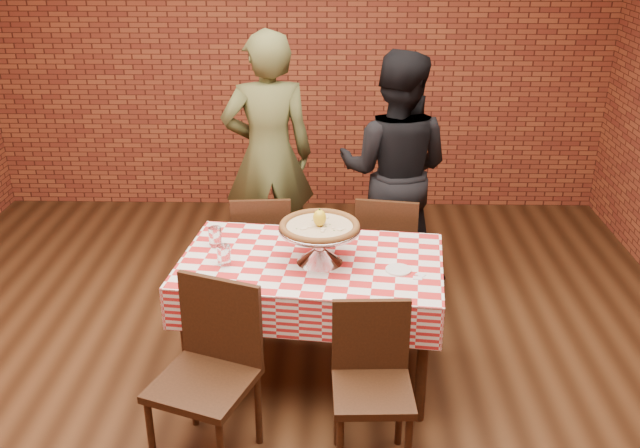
# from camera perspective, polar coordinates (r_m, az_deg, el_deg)

# --- Properties ---
(ground) EXTENTS (6.00, 6.00, 0.00)m
(ground) POSITION_cam_1_polar(r_m,az_deg,el_deg) (4.12, -3.78, -14.28)
(ground) COLOR black
(ground) RESTS_ON ground
(back_wall) EXTENTS (5.50, 0.00, 5.50)m
(back_wall) POSITION_cam_1_polar(r_m,az_deg,el_deg) (6.33, -1.85, 13.95)
(back_wall) COLOR maroon
(back_wall) RESTS_ON ground
(table) EXTENTS (1.53, 1.03, 0.75)m
(table) POSITION_cam_1_polar(r_m,az_deg,el_deg) (4.14, -0.69, -7.62)
(table) COLOR #371E0F
(table) RESTS_ON ground
(tablecloth) EXTENTS (1.57, 1.07, 0.25)m
(tablecloth) POSITION_cam_1_polar(r_m,az_deg,el_deg) (4.02, -0.71, -4.47)
(tablecloth) COLOR red
(tablecloth) RESTS_ON table
(pizza_stand) EXTENTS (0.61, 0.61, 0.21)m
(pizza_stand) POSITION_cam_1_polar(r_m,az_deg,el_deg) (3.89, -0.03, -1.71)
(pizza_stand) COLOR silver
(pizza_stand) RESTS_ON tablecloth
(pizza) EXTENTS (0.58, 0.58, 0.03)m
(pizza) POSITION_cam_1_polar(r_m,az_deg,el_deg) (3.84, -0.03, -0.24)
(pizza) COLOR #C9B892
(pizza) RESTS_ON pizza_stand
(lemon) EXTENTS (0.10, 0.10, 0.09)m
(lemon) POSITION_cam_1_polar(r_m,az_deg,el_deg) (3.82, -0.03, 0.49)
(lemon) COLOR yellow
(lemon) RESTS_ON pizza
(water_glass_left) EXTENTS (0.08, 0.08, 0.12)m
(water_glass_left) POSITION_cam_1_polar(r_m,az_deg,el_deg) (3.91, -7.79, -2.54)
(water_glass_left) COLOR white
(water_glass_left) RESTS_ON tablecloth
(water_glass_right) EXTENTS (0.08, 0.08, 0.12)m
(water_glass_right) POSITION_cam_1_polar(r_m,az_deg,el_deg) (4.13, -8.49, -1.04)
(water_glass_right) COLOR white
(water_glass_right) RESTS_ON tablecloth
(side_plate) EXTENTS (0.16, 0.16, 0.01)m
(side_plate) POSITION_cam_1_polar(r_m,az_deg,el_deg) (3.86, 6.37, -3.71)
(side_plate) COLOR white
(side_plate) RESTS_ON tablecloth
(sweetener_packet_a) EXTENTS (0.06, 0.04, 0.00)m
(sweetener_packet_a) POSITION_cam_1_polar(r_m,az_deg,el_deg) (3.79, 7.92, -4.37)
(sweetener_packet_a) COLOR white
(sweetener_packet_a) RESTS_ON tablecloth
(sweetener_packet_b) EXTENTS (0.06, 0.06, 0.00)m
(sweetener_packet_b) POSITION_cam_1_polar(r_m,az_deg,el_deg) (3.83, 8.14, -4.10)
(sweetener_packet_b) COLOR white
(sweetener_packet_b) RESTS_ON tablecloth
(condiment_caddy) EXTENTS (0.12, 0.11, 0.15)m
(condiment_caddy) POSITION_cam_1_polar(r_m,az_deg,el_deg) (4.17, 0.27, -0.26)
(condiment_caddy) COLOR silver
(condiment_caddy) RESTS_ON tablecloth
(chair_near_left) EXTENTS (0.57, 0.57, 0.93)m
(chair_near_left) POSITION_cam_1_polar(r_m,az_deg,el_deg) (3.53, -9.47, -12.49)
(chair_near_left) COLOR #371E0F
(chair_near_left) RESTS_ON ground
(chair_near_right) EXTENTS (0.39, 0.39, 0.86)m
(chair_near_right) POSITION_cam_1_polar(r_m,az_deg,el_deg) (3.47, 4.27, -13.72)
(chair_near_right) COLOR #371E0F
(chair_near_right) RESTS_ON ground
(chair_far_left) EXTENTS (0.42, 0.42, 0.87)m
(chair_far_left) POSITION_cam_1_polar(r_m,az_deg,el_deg) (4.83, -4.67, -2.06)
(chair_far_left) COLOR #371E0F
(chair_far_left) RESTS_ON ground
(chair_far_right) EXTENTS (0.46, 0.46, 0.88)m
(chair_far_right) POSITION_cam_1_polar(r_m,az_deg,el_deg) (4.79, 5.46, -2.24)
(chair_far_right) COLOR #371E0F
(chair_far_right) RESTS_ON ground
(diner_olive) EXTENTS (0.73, 0.55, 1.83)m
(diner_olive) POSITION_cam_1_polar(r_m,az_deg,el_deg) (5.17, -4.20, 5.51)
(diner_olive) COLOR #50542D
(diner_olive) RESTS_ON ground
(diner_black) EXTENTS (0.97, 0.84, 1.72)m
(diner_black) POSITION_cam_1_polar(r_m,az_deg,el_deg) (5.04, 6.07, 4.27)
(diner_black) COLOR black
(diner_black) RESTS_ON ground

